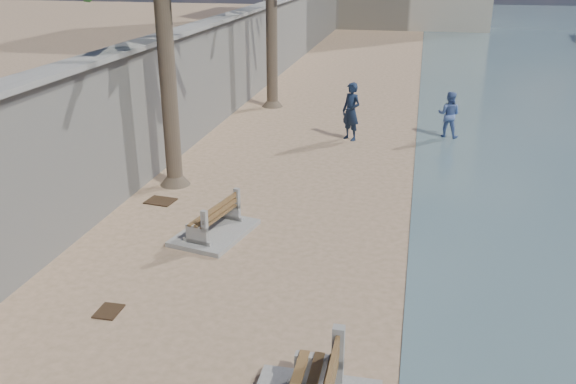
{
  "coord_description": "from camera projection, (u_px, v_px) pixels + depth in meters",
  "views": [
    {
      "loc": [
        1.94,
        -4.32,
        5.75
      ],
      "look_at": [
        -0.5,
        7.0,
        1.2
      ],
      "focal_mm": 38.0,
      "sensor_mm": 36.0,
      "label": 1
    }
  ],
  "objects": [
    {
      "name": "seawall",
      "position": [
        243.0,
        58.0,
        24.99
      ],
      "size": [
        0.45,
        70.0,
        3.5
      ],
      "primitive_type": "cube",
      "color": "gray",
      "rests_on": "ground_plane"
    },
    {
      "name": "wall_cap",
      "position": [
        242.0,
        12.0,
        24.33
      ],
      "size": [
        0.8,
        70.0,
        0.12
      ],
      "primitive_type": "cube",
      "color": "gray",
      "rests_on": "seawall"
    },
    {
      "name": "bench_far",
      "position": [
        214.0,
        220.0,
        13.21
      ],
      "size": [
        1.66,
        2.12,
        0.79
      ],
      "color": "gray",
      "rests_on": "ground_plane"
    },
    {
      "name": "person_a",
      "position": [
        351.0,
        107.0,
        19.75
      ],
      "size": [
        0.94,
        0.89,
        2.17
      ],
      "primitive_type": "imported",
      "rotation": [
        0.0,
        0.0,
        -0.63
      ],
      "color": "#142038",
      "rests_on": "ground_plane"
    },
    {
      "name": "person_b",
      "position": [
        449.0,
        112.0,
        20.14
      ],
      "size": [
        0.94,
        0.8,
        1.7
      ],
      "primitive_type": "imported",
      "rotation": [
        0.0,
        0.0,
        2.91
      ],
      "color": "#516AA7",
      "rests_on": "ground_plane"
    },
    {
      "name": "debris_c",
      "position": [
        161.0,
        201.0,
        15.11
      ],
      "size": [
        0.74,
        0.62,
        0.03
      ],
      "primitive_type": "cube",
      "rotation": [
        0.0,
        0.0,
        6.17
      ],
      "color": "#382616",
      "rests_on": "ground_plane"
    },
    {
      "name": "debris_d",
      "position": [
        109.0,
        311.0,
        10.46
      ],
      "size": [
        0.39,
        0.49,
        0.03
      ],
      "primitive_type": "cube",
      "rotation": [
        0.0,
        0.0,
        4.72
      ],
      "color": "#382616",
      "rests_on": "ground_plane"
    }
  ]
}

